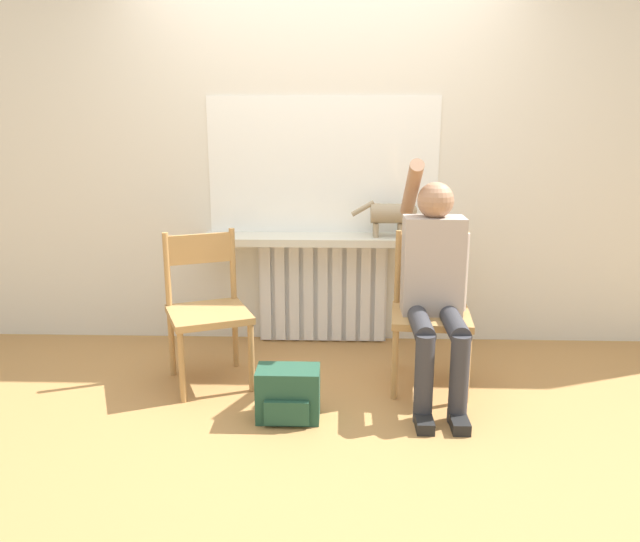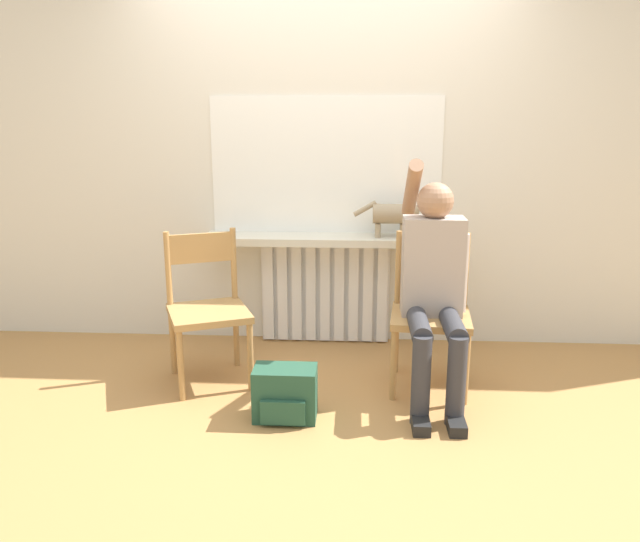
% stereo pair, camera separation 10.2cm
% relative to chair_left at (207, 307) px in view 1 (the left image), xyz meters
% --- Properties ---
extents(ground_plane, '(12.00, 12.00, 0.00)m').
position_rel_chair_left_xyz_m(ground_plane, '(0.66, -0.44, -0.46)').
color(ground_plane, '#B27F47').
extents(wall_with_window, '(7.00, 0.06, 2.70)m').
position_rel_chair_left_xyz_m(wall_with_window, '(0.66, 0.79, 0.89)').
color(wall_with_window, silver).
rests_on(wall_with_window, ground_plane).
extents(radiator, '(0.89, 0.08, 0.73)m').
position_rel_chair_left_xyz_m(radiator, '(0.66, 0.71, -0.10)').
color(radiator, white).
rests_on(radiator, ground_plane).
extents(windowsill, '(1.61, 0.29, 0.05)m').
position_rel_chair_left_xyz_m(windowsill, '(0.66, 0.61, 0.29)').
color(windowsill, beige).
rests_on(windowsill, radiator).
extents(window_glass, '(1.55, 0.01, 0.91)m').
position_rel_chair_left_xyz_m(window_glass, '(0.66, 0.75, 0.77)').
color(window_glass, white).
rests_on(window_glass, windowsill).
extents(chair_left, '(0.59, 0.59, 0.90)m').
position_rel_chair_left_xyz_m(chair_left, '(0.00, 0.00, 0.00)').
color(chair_left, '#B2844C').
rests_on(chair_left, ground_plane).
extents(chair_right, '(0.49, 0.49, 0.90)m').
position_rel_chair_left_xyz_m(chair_right, '(1.31, 0.00, 0.00)').
color(chair_right, '#B2844C').
rests_on(chair_right, ground_plane).
extents(person, '(0.36, 1.02, 1.34)m').
position_rel_chair_left_xyz_m(person, '(1.31, -0.12, 0.21)').
color(person, '#333338').
rests_on(person, ground_plane).
extents(cat, '(0.44, 0.13, 0.24)m').
position_rel_chair_left_xyz_m(cat, '(1.11, 0.60, 0.46)').
color(cat, '#9E896B').
rests_on(cat, windowsill).
extents(backpack, '(0.33, 0.23, 0.28)m').
position_rel_chair_left_xyz_m(backpack, '(0.52, -0.48, -0.32)').
color(backpack, '#234C38').
rests_on(backpack, ground_plane).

